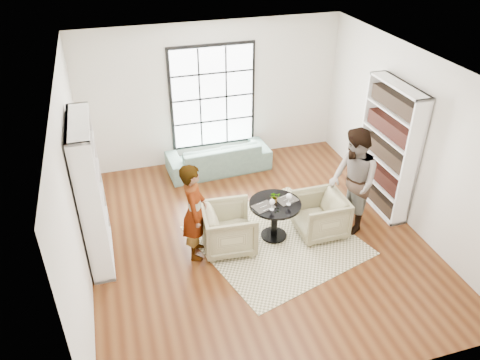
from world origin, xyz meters
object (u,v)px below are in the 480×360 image
object	(u,v)px
wine_glass_right	(289,197)
armchair_left	(229,229)
armchair_right	(320,215)
flower_centerpiece	(275,197)
sofa	(219,156)
pedestal_table	(275,212)
person_right	(353,182)
wine_glass_left	(272,202)
person_left	(194,212)

from	to	relation	value
wine_glass_right	armchair_left	bearing A→B (deg)	177.50
armchair_right	flower_centerpiece	world-z (taller)	flower_centerpiece
armchair_right	wine_glass_right	distance (m)	0.76
sofa	armchair_left	size ratio (longest dim) A/B	2.53
flower_centerpiece	pedestal_table	bearing A→B (deg)	-94.04
person_right	flower_centerpiece	size ratio (longest dim) A/B	10.13
pedestal_table	flower_centerpiece	world-z (taller)	flower_centerpiece
pedestal_table	armchair_left	size ratio (longest dim) A/B	1.03
armchair_left	pedestal_table	bearing A→B (deg)	-81.92
wine_glass_left	wine_glass_right	distance (m)	0.32
pedestal_table	armchair_left	distance (m)	0.83
wine_glass_right	person_left	bearing A→B (deg)	178.38
sofa	armchair_left	xyz separation A→B (m)	(-0.48, -2.56, 0.07)
pedestal_table	person_left	size ratio (longest dim) A/B	0.52
pedestal_table	person_left	distance (m)	1.41
wine_glass_left	wine_glass_right	xyz separation A→B (m)	(0.32, 0.06, 0.01)
person_left	flower_centerpiece	xyz separation A→B (m)	(1.37, 0.10, -0.05)
pedestal_table	person_right	world-z (taller)	person_right
armchair_right	wine_glass_right	xyz separation A→B (m)	(-0.59, 0.02, 0.48)
armchair_right	wine_glass_left	distance (m)	1.02
wine_glass_left	pedestal_table	bearing A→B (deg)	53.27
person_left	flower_centerpiece	bearing A→B (deg)	-72.07
sofa	armchair_right	distance (m)	2.86
person_left	wine_glass_left	bearing A→B (deg)	-80.92
armchair_left	wine_glass_right	distance (m)	1.12
wine_glass_left	armchair_right	bearing A→B (deg)	2.63
person_left	wine_glass_right	distance (m)	1.57
pedestal_table	flower_centerpiece	bearing A→B (deg)	85.96
sofa	wine_glass_right	bearing A→B (deg)	98.39
person_left	wine_glass_left	size ratio (longest dim) A/B	8.32
wine_glass_left	armchair_left	bearing A→B (deg)	171.35
armchair_left	wine_glass_left	world-z (taller)	wine_glass_left
pedestal_table	sofa	bearing A→B (deg)	97.71
armchair_left	wine_glass_left	xyz separation A→B (m)	(0.70, -0.11, 0.46)
armchair_left	person_left	world-z (taller)	person_left
person_left	armchair_left	bearing A→B (deg)	-76.04
person_left	wine_glass_right	xyz separation A→B (m)	(1.57, -0.04, 0.01)
sofa	person_right	size ratio (longest dim) A/B	1.14
armchair_right	person_right	xyz separation A→B (m)	(0.55, 0.00, 0.57)
person_right	flower_centerpiece	distance (m)	1.35
sofa	flower_centerpiece	distance (m)	2.53
armchair_right	person_right	distance (m)	0.80
sofa	flower_centerpiece	size ratio (longest dim) A/B	11.50
pedestal_table	wine_glass_left	size ratio (longest dim) A/B	4.33
sofa	wine_glass_right	distance (m)	2.71
pedestal_table	wine_glass_right	size ratio (longest dim) A/B	4.10
armchair_right	person_left	size ratio (longest dim) A/B	0.49
sofa	armchair_right	world-z (taller)	armchair_right
sofa	armchair_right	bearing A→B (deg)	110.01
pedestal_table	wine_glass_left	xyz separation A→B (m)	(-0.12, -0.16, 0.33)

